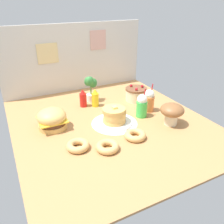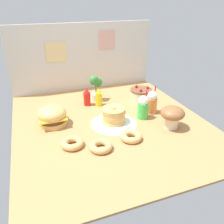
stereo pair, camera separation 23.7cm
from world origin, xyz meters
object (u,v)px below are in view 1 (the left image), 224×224
Objects in this scene: layer_cake at (136,94)px; orange_float_cup at (149,100)px; pancake_stack at (114,117)px; donut_pink_glaze at (78,145)px; mushroom_stool at (172,112)px; donut_chocolate at (107,147)px; burger at (52,119)px; ketchup_bottle at (83,99)px; mustard_bottle at (95,98)px; donut_vanilla at (135,135)px; potted_plant at (91,88)px; cream_soda_cup at (142,106)px.

layer_cake is 0.32m from orange_float_cup.
layer_cake reaches higher than pancake_stack.
mushroom_stool is (0.98, -0.02, 0.11)m from donut_pink_glaze.
pancake_stack is 1.83× the size of donut_chocolate.
burger is 1.43× the size of donut_chocolate.
layer_cake is 1.25× the size of ketchup_bottle.
mustard_bottle is at bearing 25.74° from burger.
orange_float_cup is at bearing 43.74° from donut_vanilla.
donut_pink_glaze is at bearing -118.48° from potted_plant.
mushroom_stool is at bearing -86.41° from orange_float_cup.
mustard_bottle is 0.91× the size of mushroom_stool.
potted_plant is 1.04m from mushroom_stool.
mushroom_stool reaches higher than ketchup_bottle.
pancake_stack is at bearing -141.68° from layer_cake.
mustard_bottle is 0.89m from donut_chocolate.
donut_pink_glaze is (-0.99, -0.65, -0.05)m from layer_cake.
pancake_stack is 1.36× the size of layer_cake.
burger reaches higher than pancake_stack.
orange_float_cup is at bearing -35.41° from ketchup_bottle.
donut_vanilla is 0.85× the size of mushroom_stool.
donut_pink_glaze is 1.00× the size of donut_vanilla.
mustard_bottle is 1.08× the size of donut_vanilla.
pancake_stack is 1.70× the size of ketchup_bottle.
ketchup_bottle reaches higher than donut_pink_glaze.
layer_cake is at bearing 89.54° from mushroom_stool.
pancake_stack is 1.11× the size of potted_plant.
orange_float_cup is (0.62, -0.44, 0.03)m from ketchup_bottle.
mushroom_stool is at bearing -28.36° from pancake_stack.
orange_float_cup is at bearing -95.08° from layer_cake.
burger is 0.66m from donut_chocolate.
layer_cake is at bearing 65.79° from cream_soda_cup.
pancake_stack is 1.83× the size of donut_pink_glaze.
cream_soda_cup is 0.71m from donut_chocolate.
burger is 0.82m from donut_vanilla.
potted_plant is (-0.48, 0.55, 0.05)m from orange_float_cup.
cream_soda_cup reaches higher than layer_cake.
layer_cake is at bearing 38.32° from pancake_stack.
donut_vanilla is 0.98m from potted_plant.
ketchup_bottle reaches higher than burger.
ketchup_bottle is at bearing 168.96° from layer_cake.
donut_pink_glaze is at bearing -113.47° from ketchup_bottle.
pancake_stack is 0.47m from mustard_bottle.
burger is at bearing 168.34° from cream_soda_cup.
ketchup_bottle is at bearing 132.08° from cream_soda_cup.
layer_cake is at bearing 84.92° from orange_float_cup.
potted_plant reaches higher than ketchup_bottle.
potted_plant reaches higher than mustard_bottle.
mustard_bottle is 0.58m from cream_soda_cup.
pancake_stack is 1.13× the size of orange_float_cup.
pancake_stack is 0.49m from orange_float_cup.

